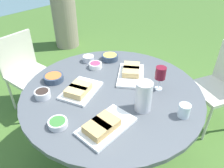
# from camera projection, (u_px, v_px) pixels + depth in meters

# --- Properties ---
(ground_plane) EXTENTS (40.00, 40.00, 0.00)m
(ground_plane) POSITION_uv_depth(u_px,v_px,m) (112.00, 153.00, 2.14)
(ground_plane) COLOR #446B2B
(dining_table) EXTENTS (1.40, 1.40, 0.76)m
(dining_table) POSITION_uv_depth(u_px,v_px,m) (112.00, 101.00, 1.77)
(dining_table) COLOR #4C4C51
(dining_table) RESTS_ON ground_plane
(chair_near_left) EXTENTS (0.57, 0.58, 0.89)m
(chair_near_left) POSITION_uv_depth(u_px,v_px,m) (222.00, 83.00, 2.21)
(chair_near_left) COLOR beige
(chair_near_left) RESTS_ON ground_plane
(chair_near_right) EXTENTS (0.47, 0.46, 0.89)m
(chair_near_right) POSITION_uv_depth(u_px,v_px,m) (25.00, 68.00, 2.45)
(chair_near_right) COLOR beige
(chair_near_right) RESTS_ON ground_plane
(water_pitcher) EXTENTS (0.12, 0.11, 0.22)m
(water_pitcher) POSITION_uv_depth(u_px,v_px,m) (144.00, 96.00, 1.47)
(water_pitcher) COLOR silver
(water_pitcher) RESTS_ON dining_table
(wine_glass) EXTENTS (0.08, 0.08, 0.19)m
(wine_glass) POSITION_uv_depth(u_px,v_px,m) (161.00, 74.00, 1.65)
(wine_glass) COLOR silver
(wine_glass) RESTS_ON dining_table
(platter_bread_main) EXTENTS (0.38, 0.31, 0.07)m
(platter_bread_main) POSITION_uv_depth(u_px,v_px,m) (80.00, 90.00, 1.67)
(platter_bread_main) COLOR white
(platter_bread_main) RESTS_ON dining_table
(platter_charcuterie) EXTENTS (0.43, 0.39, 0.07)m
(platter_charcuterie) POSITION_uv_depth(u_px,v_px,m) (131.00, 72.00, 1.88)
(platter_charcuterie) COLOR white
(platter_charcuterie) RESTS_ON dining_table
(platter_sandwich_side) EXTENTS (0.37, 0.22, 0.07)m
(platter_sandwich_side) POSITION_uv_depth(u_px,v_px,m) (104.00, 126.00, 1.35)
(platter_sandwich_side) COLOR white
(platter_sandwich_side) RESTS_ON dining_table
(bowl_fries) EXTENTS (0.16, 0.16, 0.05)m
(bowl_fries) POSITION_uv_depth(u_px,v_px,m) (110.00, 57.00, 2.11)
(bowl_fries) COLOR #334256
(bowl_fries) RESTS_ON dining_table
(bowl_salad) EXTENTS (0.12, 0.12, 0.04)m
(bowl_salad) POSITION_uv_depth(u_px,v_px,m) (58.00, 123.00, 1.38)
(bowl_salad) COLOR silver
(bowl_salad) RESTS_ON dining_table
(bowl_olives) EXTENTS (0.12, 0.12, 0.06)m
(bowl_olives) POSITION_uv_depth(u_px,v_px,m) (43.00, 94.00, 1.62)
(bowl_olives) COLOR silver
(bowl_olives) RESTS_ON dining_table
(bowl_dip_red) EXTENTS (0.12, 0.12, 0.05)m
(bowl_dip_red) POSITION_uv_depth(u_px,v_px,m) (95.00, 65.00, 1.99)
(bowl_dip_red) COLOR white
(bowl_dip_red) RESTS_ON dining_table
(bowl_dip_cream) EXTENTS (0.11, 0.11, 0.06)m
(bowl_dip_cream) POSITION_uv_depth(u_px,v_px,m) (88.00, 58.00, 2.08)
(bowl_dip_cream) COLOR silver
(bowl_dip_cream) RESTS_ON dining_table
(bowl_roasted_veg) EXTENTS (0.16, 0.16, 0.05)m
(bowl_roasted_veg) POSITION_uv_depth(u_px,v_px,m) (54.00, 78.00, 1.81)
(bowl_roasted_veg) COLOR #334256
(bowl_roasted_veg) RESTS_ON dining_table
(cup_water_near) EXTENTS (0.08, 0.08, 0.09)m
(cup_water_near) POSITION_uv_depth(u_px,v_px,m) (184.00, 111.00, 1.44)
(cup_water_near) COLOR silver
(cup_water_near) RESTS_ON dining_table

